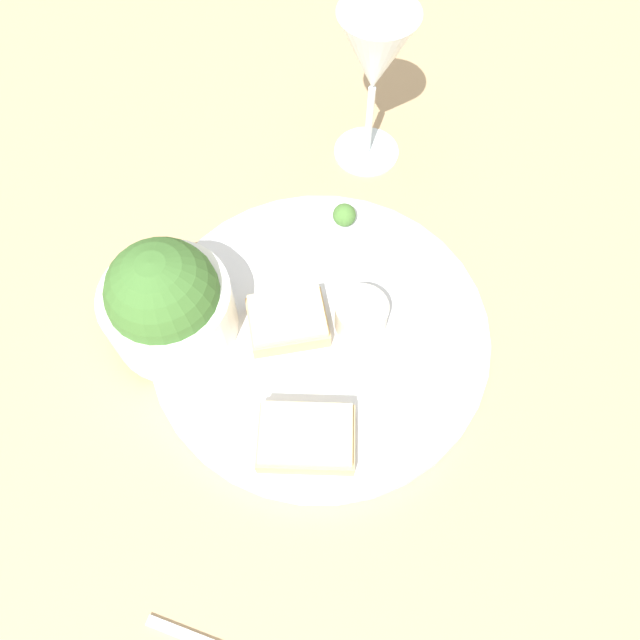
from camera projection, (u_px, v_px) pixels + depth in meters
name	position (u px, v px, depth m)	size (l,w,h in m)	color
ground_plane	(320.00, 336.00, 0.60)	(4.00, 4.00, 0.00)	tan
dinner_plate	(320.00, 333.00, 0.59)	(0.32, 0.32, 0.01)	silver
salad_bowl	(167.00, 302.00, 0.55)	(0.12, 0.12, 0.11)	white
sauce_ramekin	(361.00, 314.00, 0.57)	(0.05, 0.05, 0.03)	beige
cheese_toast_near	(311.00, 438.00, 0.53)	(0.09, 0.06, 0.03)	tan
cheese_toast_far	(288.00, 321.00, 0.58)	(0.08, 0.07, 0.03)	tan
wine_glass	(375.00, 59.00, 0.60)	(0.08, 0.08, 0.18)	silver
garnish	(344.00, 215.00, 0.64)	(0.02, 0.02, 0.02)	#477533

